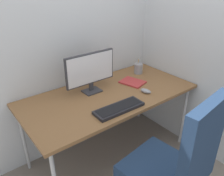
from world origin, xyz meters
TOP-DOWN VIEW (x-y plane):
  - ground_plane at (0.00, 0.00)m, footprint 8.00×8.00m
  - wall_back at (0.00, 0.43)m, footprint 2.62×0.04m
  - wall_side_right at (0.84, -0.14)m, footprint 0.04×1.78m
  - desk at (0.00, 0.00)m, footprint 1.63×0.80m
  - office_chair at (-0.10, -0.85)m, footprint 0.60×0.61m
  - monitor at (-0.11, 0.15)m, footprint 0.50×0.13m
  - keyboard at (-0.11, -0.27)m, footprint 0.44×0.16m
  - mouse at (0.28, -0.19)m, footprint 0.08×0.12m
  - pen_holder at (0.55, 0.19)m, footprint 0.09×0.09m
  - notebook at (0.33, 0.04)m, footprint 0.24×0.27m

SIDE VIEW (x-z plane):
  - ground_plane at x=0.00m, z-range 0.00..0.00m
  - office_chair at x=-0.10m, z-range -0.01..1.13m
  - desk at x=0.00m, z-range 0.33..1.06m
  - notebook at x=0.33m, z-range 0.74..0.75m
  - keyboard at x=-0.11m, z-range 0.74..0.77m
  - mouse at x=0.28m, z-range 0.74..0.77m
  - pen_holder at x=0.55m, z-range 0.70..0.89m
  - monitor at x=-0.11m, z-range 0.76..1.14m
  - wall_back at x=0.00m, z-range 0.00..2.80m
  - wall_side_right at x=0.84m, z-range 0.00..2.80m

